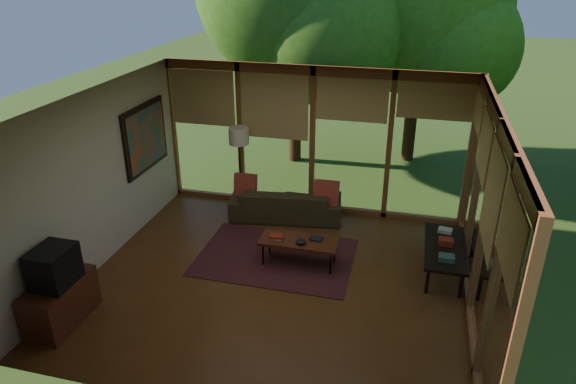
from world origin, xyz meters
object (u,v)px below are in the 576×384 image
(floor_lamp, at_px, (239,141))
(media_cabinet, at_px, (60,302))
(television, at_px, (54,266))
(sofa, at_px, (286,203))
(coffee_table, at_px, (299,242))
(side_console, at_px, (445,249))

(floor_lamp, bearing_deg, media_cabinet, -108.84)
(media_cabinet, height_order, television, television)
(sofa, xyz_separation_m, coffee_table, (0.59, -1.48, 0.10))
(television, relative_size, coffee_table, 0.46)
(media_cabinet, distance_m, coffee_table, 3.43)
(media_cabinet, relative_size, side_console, 0.71)
(floor_lamp, bearing_deg, television, -108.56)
(floor_lamp, bearing_deg, sofa, -1.46)
(sofa, distance_m, television, 4.19)
(television, bearing_deg, floor_lamp, 71.44)
(sofa, relative_size, television, 3.65)
(sofa, bearing_deg, television, 51.54)
(coffee_table, height_order, side_console, side_console)
(side_console, bearing_deg, media_cabinet, -153.50)
(sofa, height_order, floor_lamp, floor_lamp)
(sofa, xyz_separation_m, media_cabinet, (-2.10, -3.60, 0.01))
(coffee_table, xyz_separation_m, side_console, (2.17, 0.31, 0.02))
(media_cabinet, height_order, side_console, media_cabinet)
(media_cabinet, distance_m, television, 0.55)
(television, relative_size, side_console, 0.39)
(media_cabinet, distance_m, side_console, 5.44)
(side_console, bearing_deg, coffee_table, -171.96)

